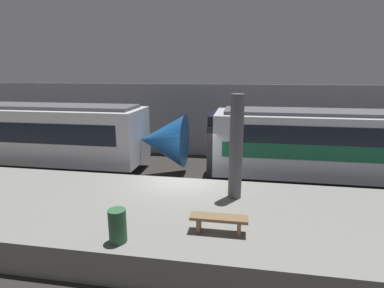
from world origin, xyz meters
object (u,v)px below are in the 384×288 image
at_px(platform_bench, 219,220).
at_px(trash_bin, 118,226).
at_px(train_modern, 15,135).
at_px(support_pillar_near, 236,148).

bearing_deg(platform_bench, trash_bin, -160.56).
distance_m(train_modern, platform_bench, 13.06).
relative_size(platform_bench, trash_bin, 1.76).
bearing_deg(trash_bin, platform_bench, 19.44).
bearing_deg(support_pillar_near, trash_bin, -130.62).
relative_size(support_pillar_near, train_modern, 0.20).
height_order(support_pillar_near, platform_bench, support_pillar_near).
bearing_deg(platform_bench, train_modern, 149.87).
height_order(support_pillar_near, trash_bin, support_pillar_near).
height_order(platform_bench, trash_bin, trash_bin).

